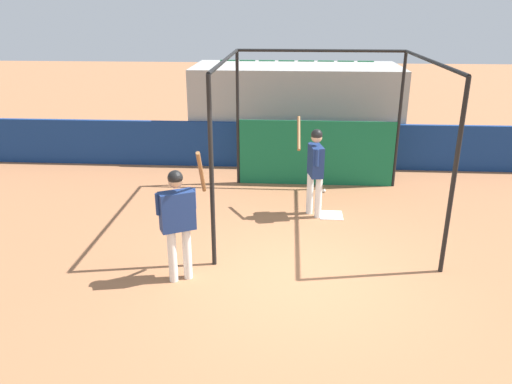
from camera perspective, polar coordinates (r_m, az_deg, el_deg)
ground_plane at (r=7.74m, az=4.65°, el=-9.56°), size 60.00×60.00×0.00m
outfield_wall at (r=12.60m, az=4.48°, el=5.33°), size 24.00×0.12×1.14m
bleacher_section at (r=13.69m, az=4.52°, el=9.28°), size 5.40×2.40×2.42m
batting_cage at (r=10.55m, az=7.19°, el=6.31°), size 3.61×3.98×3.01m
home_plate at (r=9.91m, az=8.59°, el=-2.63°), size 0.44×0.44×0.02m
player_batter at (r=9.53m, az=6.76°, el=3.15°), size 0.52×0.87×1.86m
player_waiting at (r=7.26m, az=-8.88°, el=-2.65°), size 0.68×0.66×2.03m
baseball at (r=11.09m, az=7.80°, el=0.14°), size 0.07×0.07×0.07m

